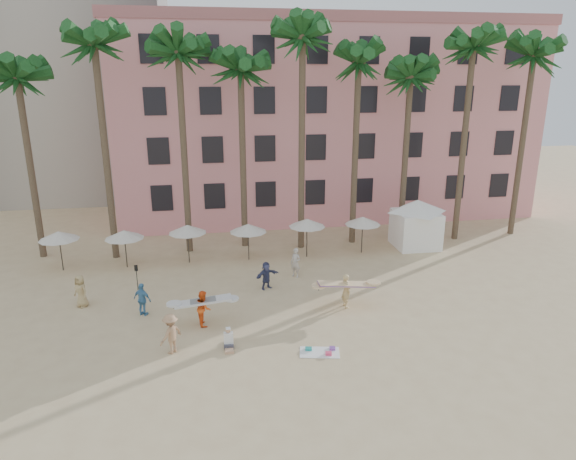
# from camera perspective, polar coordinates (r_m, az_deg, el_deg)

# --- Properties ---
(ground) EXTENTS (120.00, 120.00, 0.00)m
(ground) POSITION_cam_1_polar(r_m,az_deg,el_deg) (24.01, 0.93, -13.48)
(ground) COLOR #D1B789
(ground) RESTS_ON ground
(pink_hotel) EXTENTS (35.00, 14.00, 16.00)m
(pink_hotel) POSITION_cam_1_polar(r_m,az_deg,el_deg) (47.74, 3.68, 12.03)
(pink_hotel) COLOR pink
(pink_hotel) RESTS_ON ground
(palm_row) EXTENTS (44.40, 5.40, 16.30)m
(palm_row) POSITION_cam_1_polar(r_m,az_deg,el_deg) (35.58, -2.71, 18.32)
(palm_row) COLOR brown
(palm_row) RESTS_ON ground
(umbrella_row) EXTENTS (22.50, 2.70, 2.73)m
(umbrella_row) POSITION_cam_1_polar(r_m,az_deg,el_deg) (34.28, -7.78, 0.20)
(umbrella_row) COLOR #332B23
(umbrella_row) RESTS_ON ground
(cabana) EXTENTS (4.52, 4.52, 3.50)m
(cabana) POSITION_cam_1_polar(r_m,az_deg,el_deg) (38.18, 14.07, 1.18)
(cabana) COLOR white
(cabana) RESTS_ON ground
(beach_towel) EXTENTS (1.96, 1.34, 0.14)m
(beach_towel) POSITION_cam_1_polar(r_m,az_deg,el_deg) (24.08, 3.65, -13.33)
(beach_towel) COLOR white
(beach_towel) RESTS_ON ground
(carrier_yellow) EXTENTS (3.06, 0.77, 1.90)m
(carrier_yellow) POSITION_cam_1_polar(r_m,az_deg,el_deg) (27.98, 6.47, -6.51)
(carrier_yellow) COLOR tan
(carrier_yellow) RESTS_ON ground
(carrier_white) EXTENTS (2.88, 0.98, 1.83)m
(carrier_white) POSITION_cam_1_polar(r_m,az_deg,el_deg) (26.32, -9.39, -8.42)
(carrier_white) COLOR #FD5C1A
(carrier_white) RESTS_ON ground
(beachgoers) EXTENTS (13.15, 9.06, 1.90)m
(beachgoers) POSITION_cam_1_polar(r_m,az_deg,el_deg) (27.80, -10.66, -7.21)
(beachgoers) COLOR tan
(beachgoers) RESTS_ON ground
(paddle) EXTENTS (0.18, 0.04, 2.23)m
(paddle) POSITION_cam_1_polar(r_m,az_deg,el_deg) (29.33, -16.43, -5.24)
(paddle) COLOR black
(paddle) RESTS_ON ground
(seated_man) EXTENTS (0.44, 0.77, 1.00)m
(seated_man) POSITION_cam_1_polar(r_m,az_deg,el_deg) (24.34, -6.61, -12.21)
(seated_man) COLOR #3F3F4C
(seated_man) RESTS_ON ground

